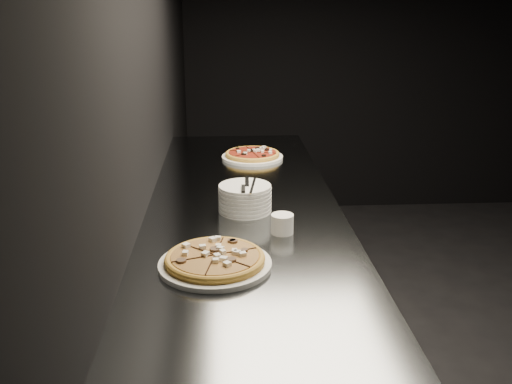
{
  "coord_description": "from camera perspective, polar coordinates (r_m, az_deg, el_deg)",
  "views": [
    {
      "loc": [
        -2.2,
        -2.07,
        1.67
      ],
      "look_at": [
        -2.08,
        0.04,
        0.96
      ],
      "focal_mm": 40.0,
      "sensor_mm": 36.0,
      "label": 1
    }
  ],
  "objects": [
    {
      "name": "counter",
      "position": [
        2.4,
        -1.16,
        -11.82
      ],
      "size": [
        0.74,
        2.44,
        0.92
      ],
      "color": "slate",
      "rests_on": "floor"
    },
    {
      "name": "pizza_mushroom",
      "position": [
        1.71,
        -4.12,
        -6.84
      ],
      "size": [
        0.38,
        0.38,
        0.04
      ],
      "rotation": [
        0.0,
        0.0,
        0.33
      ],
      "color": "white",
      "rests_on": "counter"
    },
    {
      "name": "wall_left",
      "position": [
        2.11,
        -11.61,
        10.72
      ],
      "size": [
        0.02,
        5.0,
        2.8
      ],
      "primitive_type": "cube",
      "color": "black",
      "rests_on": "floor"
    },
    {
      "name": "cutlery",
      "position": [
        2.11,
        -0.89,
        0.63
      ],
      "size": [
        0.08,
        0.21,
        0.01
      ],
      "rotation": [
        0.0,
        0.0,
        -0.04
      ],
      "color": "silver",
      "rests_on": "plate_stack"
    },
    {
      "name": "wall_back",
      "position": [
        5.08,
        23.1,
        14.02
      ],
      "size": [
        5.0,
        0.02,
        2.8
      ],
      "primitive_type": "cube",
      "color": "black",
      "rests_on": "floor"
    },
    {
      "name": "ramekin",
      "position": [
        1.94,
        2.64,
        -3.15
      ],
      "size": [
        0.08,
        0.08,
        0.07
      ],
      "color": "white",
      "rests_on": "counter"
    },
    {
      "name": "plate_stack",
      "position": [
        2.14,
        -1.11,
        -0.62
      ],
      "size": [
        0.2,
        0.2,
        0.1
      ],
      "color": "white",
      "rests_on": "counter"
    },
    {
      "name": "pizza_tomato",
      "position": [
        2.87,
        -0.36,
        3.73
      ],
      "size": [
        0.34,
        0.34,
        0.04
      ],
      "rotation": [
        0.0,
        0.0,
        -0.3
      ],
      "color": "white",
      "rests_on": "counter"
    }
  ]
}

